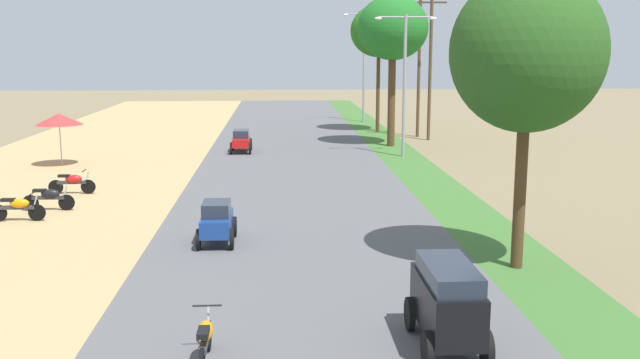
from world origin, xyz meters
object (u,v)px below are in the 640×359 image
at_px(streetlamp_mid, 364,59).
at_px(median_tree_third, 379,31).
at_px(car_hatchback_blue, 217,221).
at_px(parked_motorbike_second, 18,207).
at_px(streetlamp_near, 405,75).
at_px(utility_pole_far, 419,57).
at_px(car_sedan_red, 241,140).
at_px(parked_motorbike_third, 49,197).
at_px(parked_motorbike_fourth, 72,182).
at_px(median_tree_nearest, 527,53).
at_px(utility_pole_near, 430,65).
at_px(car_van_black, 447,300).
at_px(vendor_umbrella, 59,119).
at_px(motorbike_ahead_second, 205,337).
at_px(median_tree_second, 393,29).

bearing_deg(streetlamp_mid, median_tree_third, -88.40).
bearing_deg(car_hatchback_blue, parked_motorbike_second, 155.36).
height_order(streetlamp_near, car_hatchback_blue, streetlamp_near).
distance_m(utility_pole_far, car_hatchback_blue, 27.39).
distance_m(streetlamp_near, car_sedan_red, 9.41).
xyz_separation_m(parked_motorbike_third, car_sedan_red, (6.03, 13.60, 0.19)).
xyz_separation_m(parked_motorbike_fourth, median_tree_nearest, (14.17, -10.21, 5.01)).
xyz_separation_m(parked_motorbike_fourth, median_tree_third, (14.70, 19.75, 6.14)).
bearing_deg(utility_pole_near, car_van_black, -101.30).
bearing_deg(parked_motorbike_second, car_hatchback_blue, -24.64).
bearing_deg(utility_pole_near, vendor_umbrella, -155.84).
bearing_deg(utility_pole_far, parked_motorbike_second, -128.84).
xyz_separation_m(median_tree_third, car_sedan_red, (-8.69, -9.00, -5.95)).
distance_m(car_van_black, motorbike_ahead_second, 4.54).
bearing_deg(median_tree_second, parked_motorbike_third, -132.90).
bearing_deg(parked_motorbike_second, streetlamp_mid, 63.80).
xyz_separation_m(streetlamp_near, motorbike_ahead_second, (-7.86, -24.37, -3.71)).
relative_size(parked_motorbike_fourth, car_van_black, 0.75).
height_order(utility_pole_far, motorbike_ahead_second, utility_pole_far).
relative_size(median_tree_nearest, utility_pole_near, 0.85).
distance_m(vendor_umbrella, motorbike_ahead_second, 24.23).
bearing_deg(vendor_umbrella, median_tree_third, 37.00).
distance_m(parked_motorbike_second, median_tree_third, 29.18).
xyz_separation_m(vendor_umbrella, median_tree_third, (17.12, 12.90, 4.39)).
relative_size(car_van_black, car_sedan_red, 1.07).
xyz_separation_m(parked_motorbike_second, streetlamp_mid, (15.06, 30.61, 4.20)).
height_order(median_tree_second, utility_pole_near, utility_pole_near).
height_order(parked_motorbike_fourth, streetlamp_near, streetlamp_near).
height_order(median_tree_nearest, utility_pole_far, utility_pole_far).
relative_size(parked_motorbike_third, streetlamp_mid, 0.22).
bearing_deg(parked_motorbike_fourth, car_van_black, -53.58).
height_order(streetlamp_mid, utility_pole_far, utility_pole_far).
bearing_deg(median_tree_second, car_van_black, -96.84).
relative_size(parked_motorbike_third, parked_motorbike_fourth, 1.00).
relative_size(median_tree_second, car_hatchback_blue, 4.24).
bearing_deg(median_tree_nearest, median_tree_third, 89.00).
relative_size(median_tree_third, utility_pole_near, 0.95).
height_order(parked_motorbike_second, streetlamp_mid, streetlamp_mid).
bearing_deg(vendor_umbrella, utility_pole_near, 24.16).
relative_size(median_tree_nearest, car_sedan_red, 3.33).
xyz_separation_m(vendor_umbrella, median_tree_second, (16.91, 5.92, 4.38)).
bearing_deg(car_hatchback_blue, car_sedan_red, 90.60).
relative_size(utility_pole_far, car_sedan_red, 4.31).
bearing_deg(utility_pole_near, utility_pole_far, 102.18).
distance_m(streetlamp_mid, car_van_black, 41.66).
distance_m(parked_motorbike_third, car_van_black, 16.60).
height_order(parked_motorbike_third, car_sedan_red, car_sedan_red).
xyz_separation_m(streetlamp_near, streetlamp_mid, (-0.00, 17.42, 0.47)).
relative_size(parked_motorbike_second, median_tree_nearest, 0.24).
relative_size(car_hatchback_blue, motorbike_ahead_second, 1.11).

